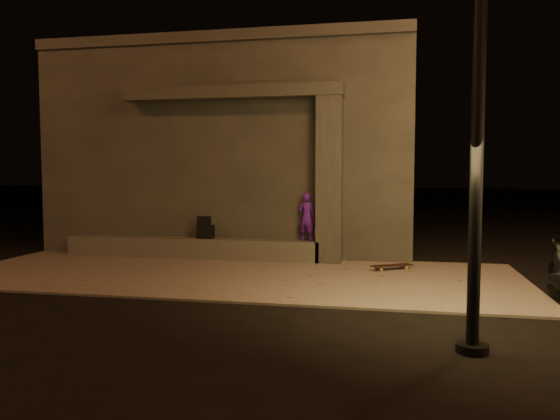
% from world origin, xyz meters
% --- Properties ---
extents(ground, '(120.00, 120.00, 0.00)m').
position_xyz_m(ground, '(0.00, 0.00, 0.00)').
color(ground, black).
rests_on(ground, ground).
extents(sidewalk, '(11.00, 4.40, 0.04)m').
position_xyz_m(sidewalk, '(0.00, 2.00, 0.02)').
color(sidewalk, '#69635D').
rests_on(sidewalk, ground).
extents(building, '(9.00, 5.10, 5.22)m').
position_xyz_m(building, '(-1.00, 6.49, 2.61)').
color(building, '#33312F').
rests_on(building, ground).
extents(ledge, '(6.00, 0.55, 0.45)m').
position_xyz_m(ledge, '(-1.50, 3.75, 0.27)').
color(ledge, '#54504C').
rests_on(ledge, sidewalk).
extents(column, '(0.55, 0.55, 3.60)m').
position_xyz_m(column, '(1.70, 3.75, 1.84)').
color(column, '#33312F').
rests_on(column, sidewalk).
extents(canopy, '(5.00, 0.70, 0.28)m').
position_xyz_m(canopy, '(-0.50, 3.80, 3.78)').
color(canopy, '#33312F').
rests_on(canopy, column).
extents(skateboarder, '(0.45, 0.35, 1.07)m').
position_xyz_m(skateboarder, '(1.20, 3.75, 1.03)').
color(skateboarder, '#5518A1').
rests_on(skateboarder, ledge).
extents(backpack, '(0.38, 0.25, 0.52)m').
position_xyz_m(backpack, '(-1.15, 3.75, 0.67)').
color(backpack, black).
rests_on(backpack, ledge).
extents(skateboard, '(0.86, 0.65, 0.10)m').
position_xyz_m(skateboard, '(3.05, 3.04, 0.12)').
color(skateboard, black).
rests_on(skateboard, sidewalk).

